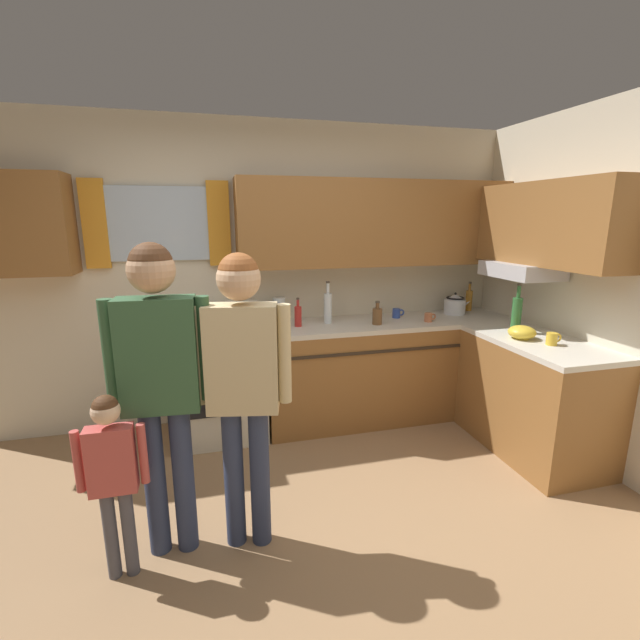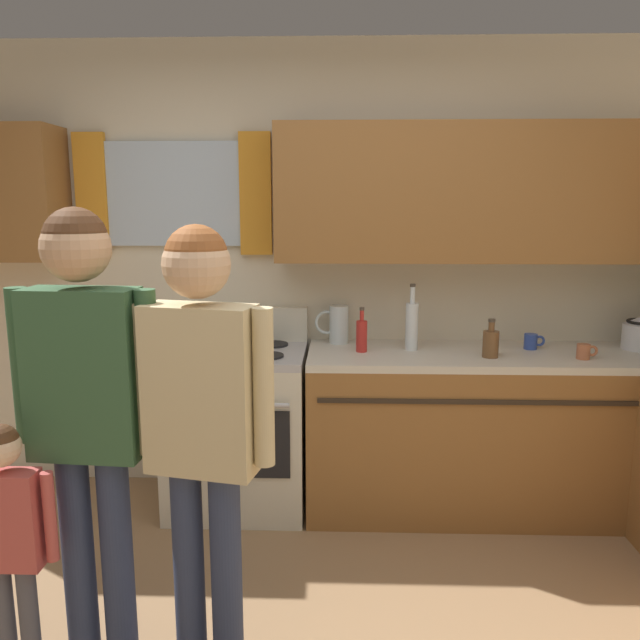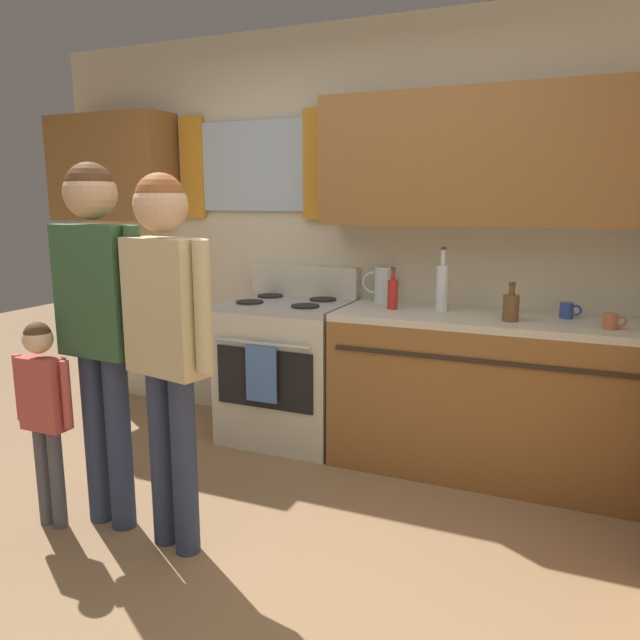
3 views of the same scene
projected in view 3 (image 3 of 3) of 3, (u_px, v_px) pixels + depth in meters
The scene contains 13 objects.
ground_plane at pixel (203, 583), 2.47m from camera, with size 12.00×12.00×0.00m, color #93704C.
back_wall_unit at pixel (374, 207), 3.78m from camera, with size 4.60×0.42×2.60m.
kitchen_counter_run at pixel (597, 426), 2.95m from camera, with size 2.27×1.76×0.90m.
stove_oven at pixel (288, 368), 3.92m from camera, with size 0.76×0.67×1.10m.
bottle_tall_clear at pixel (442, 287), 3.47m from camera, with size 0.07×0.07×0.37m.
bottle_sauce_red at pixel (393, 293), 3.54m from camera, with size 0.06×0.06×0.25m.
bottle_squat_brown at pixel (511, 307), 3.19m from camera, with size 0.08×0.08×0.21m.
cup_terracotta at pixel (611, 321), 2.99m from camera, with size 0.11×0.07×0.08m.
mug_cobalt_blue at pixel (567, 311), 3.27m from camera, with size 0.11×0.07×0.08m.
water_pitcher at pixel (382, 285), 3.78m from camera, with size 0.19×0.11×0.22m.
adult_holding_child at pixel (98, 305), 2.74m from camera, with size 0.52×0.23×1.69m.
adult_in_plaid at pixel (166, 321), 2.54m from camera, with size 0.50×0.23×1.63m.
small_child at pixel (43, 401), 2.80m from camera, with size 0.33×0.13×0.99m.
Camera 3 is at (1.31, -1.85, 1.52)m, focal length 34.25 mm.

